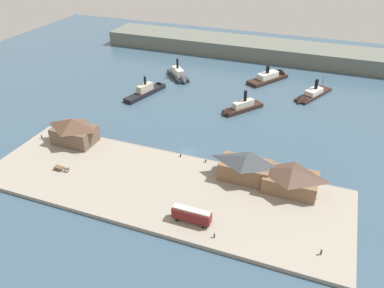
% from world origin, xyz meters
% --- Properties ---
extents(ground_plane, '(320.00, 320.00, 0.00)m').
position_xyz_m(ground_plane, '(0.00, 0.00, 0.00)').
color(ground_plane, '#385166').
extents(quay_promenade, '(110.00, 36.00, 1.20)m').
position_xyz_m(quay_promenade, '(0.00, -22.00, 0.60)').
color(quay_promenade, gray).
rests_on(quay_promenade, ground).
extents(seawall_edge, '(110.00, 0.80, 1.00)m').
position_xyz_m(seawall_edge, '(0.00, -3.60, 0.50)').
color(seawall_edge, slate).
rests_on(seawall_edge, ground).
extents(ferry_shed_west_terminal, '(14.49, 9.94, 9.28)m').
position_xyz_m(ferry_shed_west_terminal, '(-38.53, -9.77, 5.91)').
color(ferry_shed_west_terminal, brown).
rests_on(ferry_shed_west_terminal, quay_promenade).
extents(ferry_shed_customs_shed, '(15.38, 9.01, 7.80)m').
position_xyz_m(ferry_shed_customs_shed, '(22.33, -9.14, 5.15)').
color(ferry_shed_customs_shed, brown).
rests_on(ferry_shed_customs_shed, quay_promenade).
extents(ferry_shed_central_terminal, '(15.51, 10.46, 7.51)m').
position_xyz_m(ferry_shed_central_terminal, '(36.11, -9.92, 5.01)').
color(ferry_shed_central_terminal, brown).
rests_on(ferry_shed_central_terminal, quay_promenade).
extents(street_tram, '(10.44, 2.74, 4.29)m').
position_xyz_m(street_tram, '(14.24, -33.08, 3.71)').
color(street_tram, maroon).
rests_on(street_tram, quay_promenade).
extents(horse_cart, '(5.75, 1.59, 1.87)m').
position_xyz_m(horse_cart, '(-32.24, -25.91, 2.12)').
color(horse_cart, brown).
rests_on(horse_cart, quay_promenade).
extents(pedestrian_near_west_shed, '(0.44, 0.44, 1.78)m').
position_xyz_m(pedestrian_near_west_shed, '(46.94, -32.53, 2.01)').
color(pedestrian_near_west_shed, '#4C3D33').
rests_on(pedestrian_near_west_shed, quay_promenade).
extents(pedestrian_standing_center, '(0.38, 0.38, 1.53)m').
position_xyz_m(pedestrian_standing_center, '(21.56, -36.31, 1.90)').
color(pedestrian_standing_center, '#33384C').
rests_on(pedestrian_standing_center, quay_promenade).
extents(pedestrian_near_cart, '(0.40, 0.40, 1.61)m').
position_xyz_m(pedestrian_near_cart, '(-51.50, -12.01, 1.93)').
color(pedestrian_near_cart, '#4C3D33').
rests_on(pedestrian_near_cart, quay_promenade).
extents(mooring_post_east, '(0.44, 0.44, 0.90)m').
position_xyz_m(mooring_post_east, '(8.50, -5.39, 1.65)').
color(mooring_post_east, black).
rests_on(mooring_post_east, quay_promenade).
extents(mooring_post_center_east, '(0.44, 0.44, 0.90)m').
position_xyz_m(mooring_post_center_east, '(-0.35, -5.28, 1.65)').
color(mooring_post_center_east, black).
rests_on(mooring_post_center_east, quay_promenade).
extents(ferry_approaching_west, '(15.42, 18.68, 9.85)m').
position_xyz_m(ferry_approaching_west, '(8.67, 36.72, 1.51)').
color(ferry_approaching_west, black).
rests_on(ferry_approaching_west, ground).
extents(ferry_moored_west, '(15.24, 24.32, 9.51)m').
position_xyz_m(ferry_moored_west, '(34.32, 60.73, 1.12)').
color(ferry_moored_west, black).
rests_on(ferry_moored_west, ground).
extents(ferry_near_quay, '(18.31, 23.90, 10.05)m').
position_xyz_m(ferry_near_quay, '(14.50, 76.47, 1.46)').
color(ferry_near_quay, black).
rests_on(ferry_near_quay, ground).
extents(ferry_mid_harbor, '(16.58, 17.37, 11.35)m').
position_xyz_m(ferry_mid_harbor, '(-28.31, 60.85, 1.64)').
color(ferry_mid_harbor, '#23282D').
rests_on(ferry_mid_harbor, ground).
extents(ferry_outer_harbor, '(11.06, 25.52, 9.80)m').
position_xyz_m(ferry_outer_harbor, '(-34.69, 40.03, 1.56)').
color(ferry_outer_harbor, black).
rests_on(ferry_outer_harbor, ground).
extents(far_headland, '(180.00, 24.00, 8.00)m').
position_xyz_m(far_headland, '(0.00, 110.00, 4.00)').
color(far_headland, '#60665B').
rests_on(far_headland, ground).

